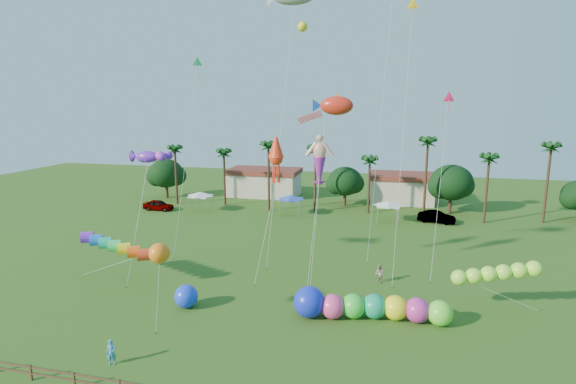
% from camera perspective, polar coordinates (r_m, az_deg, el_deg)
% --- Properties ---
extents(ground, '(160.00, 160.00, 0.00)m').
position_cam_1_polar(ground, '(31.87, -4.47, -19.67)').
color(ground, '#285116').
rests_on(ground, ground).
extents(tree_line, '(69.46, 8.91, 11.00)m').
position_cam_1_polar(tree_line, '(71.16, 9.23, 1.34)').
color(tree_line, '#3A2819').
rests_on(tree_line, ground).
extents(buildings_row, '(35.00, 7.00, 4.00)m').
position_cam_1_polar(buildings_row, '(78.18, 4.66, 0.65)').
color(buildings_row, beige).
rests_on(buildings_row, ground).
extents(tent_row, '(31.00, 4.00, 0.60)m').
position_cam_1_polar(tent_row, '(65.41, 0.28, -0.74)').
color(tent_row, white).
rests_on(tent_row, ground).
extents(car_a, '(4.74, 1.92, 1.61)m').
position_cam_1_polar(car_a, '(72.31, -16.14, -1.61)').
color(car_a, '#4C4C54').
rests_on(car_a, ground).
extents(car_b, '(5.25, 2.73, 1.65)m').
position_cam_1_polar(car_b, '(65.56, 18.34, -3.03)').
color(car_b, '#4C4C54').
rests_on(car_b, ground).
extents(spectator_a, '(0.72, 0.58, 1.70)m').
position_cam_1_polar(spectator_a, '(32.18, -21.51, -18.41)').
color(spectator_a, '#398DC8').
rests_on(spectator_a, ground).
extents(spectator_b, '(1.00, 1.06, 1.74)m').
position_cam_1_polar(spectator_b, '(42.95, 11.52, -10.12)').
color(spectator_b, gray).
rests_on(spectator_b, ground).
extents(caterpillar_inflatable, '(12.07, 3.43, 2.45)m').
position_cam_1_polar(caterpillar_inflatable, '(35.97, 9.79, -14.15)').
color(caterpillar_inflatable, '#FA418B').
rests_on(caterpillar_inflatable, ground).
extents(blue_ball, '(1.90, 1.90, 1.90)m').
position_cam_1_polar(blue_ball, '(38.24, -12.80, -12.80)').
color(blue_ball, '#1B42F8').
rests_on(blue_ball, ground).
extents(rainbow_tube, '(9.59, 3.67, 3.63)m').
position_cam_1_polar(rainbow_tube, '(43.32, -20.08, -7.30)').
color(rainbow_tube, '#F63E1B').
rests_on(rainbow_tube, ground).
extents(green_worm, '(9.91, 2.54, 3.48)m').
position_cam_1_polar(green_worm, '(38.73, 20.89, -10.12)').
color(green_worm, '#A5FF38').
rests_on(green_worm, ground).
extents(orange_ball_kite, '(1.88, 2.03, 6.50)m').
position_cam_1_polar(orange_ball_kite, '(33.81, -16.03, -7.49)').
color(orange_ball_kite, orange).
rests_on(orange_ball_kite, ground).
extents(merman_kite, '(2.08, 3.93, 13.20)m').
position_cam_1_polar(merman_kite, '(40.74, 4.02, 3.61)').
color(merman_kite, '#DE937E').
rests_on(merman_kite, ground).
extents(fish_kite, '(4.82, 7.62, 17.06)m').
position_cam_1_polar(fish_kite, '(42.22, 6.18, 10.84)').
color(fish_kite, red).
rests_on(fish_kite, ground).
extents(squid_kite, '(2.18, 4.53, 13.36)m').
position_cam_1_polar(squid_kite, '(41.73, -1.52, 4.30)').
color(squid_kite, '#FF3414').
rests_on(squid_kite, ground).
extents(lobster_kite, '(4.54, 5.88, 12.20)m').
position_cam_1_polar(lobster_kite, '(44.02, -17.43, 4.29)').
color(lobster_kite, purple).
rests_on(lobster_kite, ground).
extents(delta_kite_red, '(1.71, 5.13, 17.45)m').
position_cam_1_polar(delta_kite_red, '(46.04, 19.72, 10.89)').
color(delta_kite_red, '#F21A51').
rests_on(delta_kite_red, ground).
extents(delta_kite_yellow, '(1.29, 4.30, 25.39)m').
position_cam_1_polar(delta_kite_yellow, '(43.80, 15.50, 21.25)').
color(delta_kite_yellow, gold).
rests_on(delta_kite_yellow, ground).
extents(delta_kite_green, '(2.31, 4.76, 21.16)m').
position_cam_1_polar(delta_kite_green, '(50.20, -11.47, 15.41)').
color(delta_kite_green, '#35E37A').
rests_on(delta_kite_green, ground).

